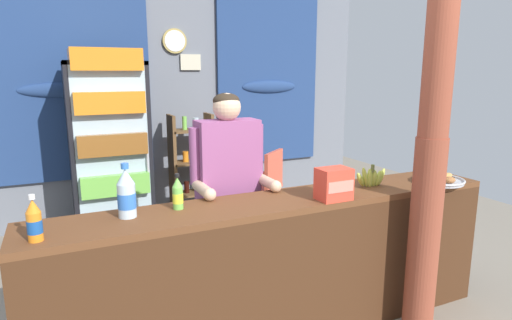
{
  "coord_description": "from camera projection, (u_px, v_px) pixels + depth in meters",
  "views": [
    {
      "loc": [
        -1.25,
        -1.9,
        1.7
      ],
      "look_at": [
        0.08,
        0.95,
        1.05
      ],
      "focal_mm": 30.05,
      "sensor_mm": 36.0,
      "label": 1
    }
  ],
  "objects": [
    {
      "name": "ground_plane",
      "position": [
        234.0,
        275.0,
        3.64
      ],
      "size": [
        8.02,
        8.02,
        0.0
      ],
      "primitive_type": "plane",
      "color": "gray"
    },
    {
      "name": "timber_post",
      "position": [
        432.0,
        146.0,
        2.61
      ],
      "size": [
        0.22,
        0.2,
        2.61
      ],
      "color": "brown",
      "rests_on": "ground"
    },
    {
      "name": "stall_counter",
      "position": [
        289.0,
        260.0,
        2.66
      ],
      "size": [
        3.02,
        0.44,
        0.92
      ],
      "color": "brown",
      "rests_on": "ground"
    },
    {
      "name": "soda_bottle_orange_soda",
      "position": [
        34.0,
        221.0,
        1.99
      ],
      "size": [
        0.07,
        0.07,
        0.23
      ],
      "color": "orange",
      "rests_on": "stall_counter"
    },
    {
      "name": "drink_fridge",
      "position": [
        109.0,
        138.0,
        4.24
      ],
      "size": [
        0.74,
        0.76,
        1.91
      ],
      "color": "black",
      "rests_on": "ground"
    },
    {
      "name": "soda_bottle_lime_soda",
      "position": [
        178.0,
        194.0,
        2.46
      ],
      "size": [
        0.06,
        0.06,
        0.21
      ],
      "color": "#75C64C",
      "rests_on": "stall_counter"
    },
    {
      "name": "banana_bunch",
      "position": [
        371.0,
        178.0,
        2.95
      ],
      "size": [
        0.27,
        0.05,
        0.16
      ],
      "color": "#B7C647",
      "rests_on": "stall_counter"
    },
    {
      "name": "pastry_tray",
      "position": [
        438.0,
        180.0,
        3.07
      ],
      "size": [
        0.36,
        0.36,
        0.06
      ],
      "color": "#BCBCC1",
      "rests_on": "stall_counter"
    },
    {
      "name": "plastic_lawn_chair",
      "position": [
        263.0,
        183.0,
        4.71
      ],
      "size": [
        0.62,
        0.62,
        0.86
      ],
      "color": "#E5563D",
      "rests_on": "ground"
    },
    {
      "name": "snack_box_crackers",
      "position": [
        334.0,
        184.0,
        2.64
      ],
      "size": [
        0.2,
        0.15,
        0.2
      ],
      "color": "#E5422D",
      "rests_on": "stall_counter"
    },
    {
      "name": "back_wall_curtained",
      "position": [
        171.0,
        99.0,
        5.04
      ],
      "size": [
        4.93,
        0.22,
        2.69
      ],
      "color": "slate",
      "rests_on": "ground"
    },
    {
      "name": "bottle_shelf_rack",
      "position": [
        192.0,
        165.0,
        4.93
      ],
      "size": [
        0.48,
        0.28,
        1.23
      ],
      "color": "brown",
      "rests_on": "ground"
    },
    {
      "name": "shopkeeper",
      "position": [
        228.0,
        177.0,
        2.96
      ],
      "size": [
        0.54,
        0.42,
        1.56
      ],
      "color": "#28282D",
      "rests_on": "ground"
    },
    {
      "name": "soda_bottle_water",
      "position": [
        126.0,
        194.0,
        2.32
      ],
      "size": [
        0.1,
        0.1,
        0.3
      ],
      "color": "silver",
      "rests_on": "stall_counter"
    }
  ]
}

